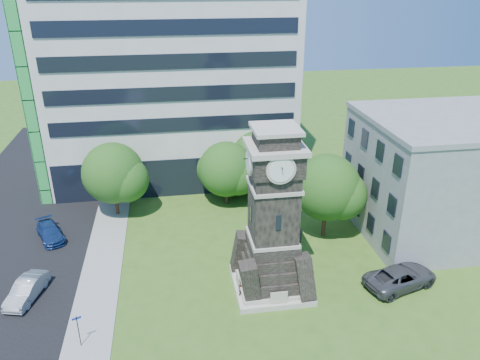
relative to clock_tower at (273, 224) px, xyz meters
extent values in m
plane|color=#375C1A|center=(-3.00, -2.00, -5.28)|extent=(160.00, 160.00, 0.00)
cube|color=gray|center=(-12.50, 3.00, -5.25)|extent=(3.00, 70.00, 0.06)
cube|color=beige|center=(0.00, 0.00, -5.08)|extent=(5.40, 5.40, 0.40)
cube|color=beige|center=(0.00, 0.00, -4.73)|extent=(4.80, 4.80, 0.30)
cube|color=black|center=(0.00, 0.00, 1.92)|extent=(3.00, 3.00, 6.40)
cube|color=beige|center=(0.00, 0.00, -1.08)|extent=(3.25, 3.25, 0.25)
cube|color=beige|center=(0.00, 0.00, 2.92)|extent=(3.25, 3.25, 0.25)
cube|color=black|center=(0.00, -1.52, 0.92)|extent=(0.35, 0.08, 1.10)
cube|color=black|center=(0.00, 0.00, 4.72)|extent=(3.30, 3.30, 1.60)
cube|color=beige|center=(0.00, 0.00, 5.62)|extent=(3.70, 3.70, 0.35)
cylinder|color=white|center=(0.00, -1.77, 4.72)|extent=(1.56, 0.06, 1.56)
cylinder|color=white|center=(-1.77, 0.00, 4.72)|extent=(0.06, 1.56, 1.56)
cube|color=black|center=(0.00, 0.00, 6.22)|extent=(2.60, 2.60, 0.90)
cube|color=beige|center=(0.00, 0.00, 6.82)|extent=(3.00, 3.00, 0.25)
cube|color=silver|center=(-6.00, 24.00, 8.72)|extent=(25.00, 15.00, 28.00)
cube|color=black|center=(-6.00, 16.80, -3.28)|extent=(24.50, 0.80, 4.00)
cube|color=gray|center=(17.00, 6.00, -0.28)|extent=(15.00, 12.00, 10.00)
cube|color=gray|center=(17.00, 6.00, 4.92)|extent=(15.20, 12.20, 0.40)
imported|color=#96979D|center=(-17.27, 1.44, -4.59)|extent=(2.48, 4.41, 1.38)
imported|color=navy|center=(-17.34, 9.60, -4.66)|extent=(3.32, 4.60, 1.24)
imported|color=#434347|center=(9.38, -1.37, -4.50)|extent=(6.09, 4.08, 1.55)
cube|color=black|center=(-2.45, -1.02, -4.95)|extent=(0.06, 0.43, 0.66)
cube|color=black|center=(-0.84, -1.02, -4.95)|extent=(0.06, 0.43, 0.66)
cube|color=#321911|center=(-1.64, -1.02, -4.85)|extent=(1.71, 0.46, 0.04)
cube|color=#321911|center=(-1.64, -0.81, -4.59)|extent=(1.71, 0.04, 0.38)
cylinder|color=black|center=(-12.86, -3.99, -4.14)|extent=(0.05, 0.05, 2.28)
cube|color=#0E1C9E|center=(-12.86, -3.99, -3.14)|extent=(0.55, 0.04, 0.14)
cylinder|color=#332114|center=(-11.98, 13.26, -4.05)|extent=(0.34, 0.34, 2.47)
sphere|color=#2A5E1C|center=(-11.98, 13.26, -1.03)|extent=(5.64, 5.64, 5.64)
sphere|color=#2A5E1C|center=(-10.85, 12.69, -1.51)|extent=(4.23, 4.23, 4.23)
sphere|color=#2A5E1C|center=(-12.96, 13.96, -1.30)|extent=(3.95, 3.95, 3.95)
cylinder|color=#332114|center=(-1.43, 13.88, -4.21)|extent=(0.34, 0.34, 2.14)
sphere|color=#1F581A|center=(-1.43, 13.88, -1.59)|extent=(5.37, 5.37, 5.37)
sphere|color=#1F581A|center=(-0.36, 13.34, -2.01)|extent=(4.02, 4.02, 4.02)
sphere|color=#1F581A|center=(-2.37, 14.55, -1.83)|extent=(3.76, 3.76, 3.76)
cylinder|color=#332114|center=(2.05, 15.59, -4.13)|extent=(0.40, 0.40, 2.29)
sphere|color=#2E571A|center=(2.05, 15.59, -1.33)|extent=(5.55, 5.55, 5.55)
sphere|color=#2E571A|center=(3.16, 15.04, -1.77)|extent=(4.16, 4.16, 4.16)
sphere|color=#2E571A|center=(1.08, 16.29, -1.58)|extent=(3.88, 3.88, 3.88)
cylinder|color=#332114|center=(6.09, 6.43, -3.93)|extent=(0.36, 0.36, 2.70)
sphere|color=#2F601C|center=(6.09, 6.43, -0.64)|extent=(5.63, 5.63, 5.63)
sphere|color=#2F601C|center=(7.22, 5.86, -1.16)|extent=(4.22, 4.22, 4.22)
sphere|color=#2F601C|center=(5.11, 7.13, -0.94)|extent=(3.94, 3.94, 3.94)
camera|label=1|loc=(-6.64, -27.42, 15.88)|focal=35.00mm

